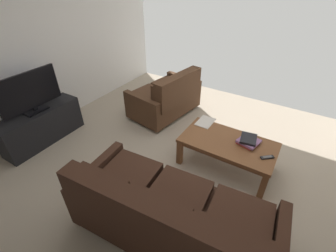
{
  "coord_description": "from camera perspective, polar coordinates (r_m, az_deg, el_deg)",
  "views": [
    {
      "loc": [
        -1.02,
        2.17,
        2.27
      ],
      "look_at": [
        0.18,
        0.25,
        0.71
      ],
      "focal_mm": 24.61,
      "sensor_mm": 36.0,
      "label": 1
    }
  ],
  "objects": [
    {
      "name": "sofa_main",
      "position": [
        2.3,
        0.39,
        -21.5
      ],
      "size": [
        2.01,
        1.02,
        0.87
      ],
      "color": "black",
      "rests_on": "ground"
    },
    {
      "name": "coffee_table",
      "position": [
        3.11,
        14.57,
        -4.65
      ],
      "size": [
        1.2,
        0.65,
        0.42
      ],
      "color": "brown",
      "rests_on": "ground"
    },
    {
      "name": "ground_plane",
      "position": [
        3.3,
        5.07,
        -9.11
      ],
      "size": [
        5.14,
        4.83,
        0.01
      ],
      "primitive_type": "cube",
      "color": "tan"
    },
    {
      "name": "loose_magazine",
      "position": [
        3.38,
        9.19,
        1.05
      ],
      "size": [
        0.22,
        0.31,
        0.01
      ],
      "primitive_type": "cube",
      "rotation": [
        0.0,
        0.0,
        6.27
      ],
      "color": "silver",
      "rests_on": "coffee_table"
    },
    {
      "name": "tv_stand",
      "position": [
        4.02,
        -28.77,
        0.01
      ],
      "size": [
        0.39,
        1.22,
        0.54
      ],
      "color": "black",
      "rests_on": "ground"
    },
    {
      "name": "tv_remote",
      "position": [
        2.97,
        23.37,
        -7.13
      ],
      "size": [
        0.15,
        0.14,
        0.02
      ],
      "color": "black",
      "rests_on": "coffee_table"
    },
    {
      "name": "flat_tv",
      "position": [
        3.77,
        -31.16,
        7.16
      ],
      "size": [
        0.21,
        0.89,
        0.58
      ],
      "color": "black",
      "rests_on": "tv_stand"
    },
    {
      "name": "book_stack",
      "position": [
        3.09,
        19.28,
        -3.42
      ],
      "size": [
        0.29,
        0.29,
        0.08
      ],
      "color": "#C63833",
      "rests_on": "coffee_table"
    },
    {
      "name": "wall_right",
      "position": [
        4.29,
        -27.69,
        18.46
      ],
      "size": [
        0.12,
        4.83,
        2.68
      ],
      "primitive_type": "cube",
      "color": "white",
      "rests_on": "ground"
    },
    {
      "name": "loveseat_near",
      "position": [
        4.16,
        -0.25,
        7.19
      ],
      "size": [
        0.96,
        1.33,
        0.84
      ],
      "color": "black",
      "rests_on": "ground"
    }
  ]
}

